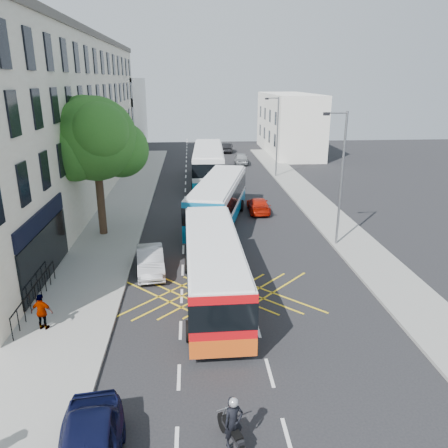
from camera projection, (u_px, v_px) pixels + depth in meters
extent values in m
plane|color=black|center=(270.00, 373.00, 15.43)|extent=(120.00, 120.00, 0.00)
cube|color=gray|center=(104.00, 234.00, 28.99)|extent=(5.00, 70.00, 0.15)
cube|color=gray|center=(339.00, 228.00, 30.14)|extent=(3.00, 70.00, 0.15)
cube|color=beige|center=(50.00, 122.00, 35.55)|extent=(8.00, 45.00, 13.00)
cube|color=#59544C|center=(39.00, 33.00, 33.42)|extent=(8.30, 45.00, 0.50)
cube|color=black|center=(41.00, 219.00, 21.21)|extent=(0.12, 7.00, 0.90)
cube|color=black|center=(46.00, 253.00, 21.78)|extent=(0.12, 7.00, 2.60)
cube|color=silver|center=(113.00, 113.00, 64.88)|extent=(8.00, 20.00, 10.00)
cube|color=silver|center=(289.00, 124.00, 60.37)|extent=(6.00, 18.00, 8.00)
cylinder|color=#382619|center=(101.00, 201.00, 28.27)|extent=(0.50, 0.50, 4.40)
sphere|color=#1F5E1B|center=(95.00, 139.00, 27.01)|extent=(5.20, 5.20, 5.20)
sphere|color=#1F5E1B|center=(121.00, 150.00, 28.12)|extent=(3.60, 3.60, 3.60)
sphere|color=#1F5E1B|center=(74.00, 150.00, 26.54)|extent=(3.80, 3.80, 3.80)
sphere|color=#1F5E1B|center=(100.00, 131.00, 25.63)|extent=(3.40, 3.40, 3.40)
sphere|color=#1F5E1B|center=(84.00, 121.00, 27.67)|extent=(3.20, 3.20, 3.20)
cylinder|color=slate|center=(341.00, 180.00, 25.93)|extent=(0.14, 0.14, 8.00)
cylinder|color=slate|center=(337.00, 113.00, 24.65)|extent=(1.20, 0.10, 0.10)
cube|color=black|center=(327.00, 114.00, 24.62)|extent=(0.35, 0.15, 0.18)
cylinder|color=slate|center=(277.00, 138.00, 44.85)|extent=(0.14, 0.14, 8.00)
cylinder|color=slate|center=(273.00, 98.00, 43.57)|extent=(1.20, 0.10, 0.10)
cube|color=black|center=(267.00, 99.00, 43.54)|extent=(0.35, 0.15, 0.18)
cube|color=silver|center=(213.00, 266.00, 20.28)|extent=(2.57, 10.61, 2.55)
cube|color=silver|center=(213.00, 239.00, 19.87)|extent=(2.37, 10.39, 0.12)
cube|color=black|center=(213.00, 259.00, 20.17)|extent=(2.63, 10.67, 1.06)
cube|color=#DE4D12|center=(213.00, 283.00, 20.57)|extent=(2.62, 10.66, 0.72)
cube|color=red|center=(223.00, 326.00, 15.31)|extent=(2.44, 0.14, 2.40)
cube|color=#FF0C0C|center=(197.00, 344.00, 15.43)|extent=(0.25, 0.06, 0.25)
cube|color=#FF0C0C|center=(250.00, 341.00, 15.60)|extent=(0.25, 0.06, 0.25)
cylinder|color=black|center=(187.00, 265.00, 23.28)|extent=(0.28, 0.87, 0.86)
cylinder|color=black|center=(232.00, 263.00, 23.48)|extent=(0.28, 0.87, 0.86)
cylinder|color=black|center=(189.00, 331.00, 17.19)|extent=(0.28, 0.87, 0.86)
cylinder|color=black|center=(250.00, 328.00, 17.40)|extent=(0.28, 0.87, 0.86)
cube|color=silver|center=(219.00, 200.00, 31.07)|extent=(5.03, 11.43, 2.69)
cube|color=silver|center=(219.00, 181.00, 30.63)|extent=(4.78, 11.17, 0.12)
cube|color=black|center=(219.00, 195.00, 30.95)|extent=(5.10, 11.50, 1.11)
cube|color=#0B608D|center=(219.00, 212.00, 31.37)|extent=(5.09, 11.49, 0.76)
cube|color=#0C689C|center=(203.00, 224.00, 25.87)|extent=(2.53, 0.69, 2.53)
cube|color=#FF0C0C|center=(187.00, 234.00, 26.24)|extent=(0.26, 0.12, 0.25)
cube|color=#FF0C0C|center=(220.00, 236.00, 25.93)|extent=(0.26, 0.12, 0.25)
cylinder|color=black|center=(209.00, 204.00, 34.50)|extent=(0.49, 0.95, 0.91)
cylinder|color=black|center=(241.00, 206.00, 34.13)|extent=(0.49, 0.95, 0.91)
cylinder|color=black|center=(190.00, 233.00, 28.14)|extent=(0.49, 0.95, 0.91)
cylinder|color=black|center=(229.00, 235.00, 27.76)|extent=(0.49, 0.95, 0.91)
cube|color=silver|center=(208.00, 163.00, 43.63)|extent=(3.31, 12.41, 2.96)
cube|color=silver|center=(208.00, 148.00, 43.15)|extent=(3.07, 12.16, 0.13)
cube|color=black|center=(208.00, 159.00, 43.50)|extent=(3.37, 12.48, 1.23)
cube|color=#0D83A8|center=(209.00, 173.00, 43.96)|extent=(3.36, 12.47, 0.84)
cube|color=white|center=(208.00, 176.00, 37.82)|extent=(2.84, 0.22, 2.80)
cube|color=#FF0C0C|center=(195.00, 185.00, 38.02)|extent=(0.25, 0.07, 0.25)
cube|color=#FF0C0C|center=(222.00, 184.00, 38.09)|extent=(0.25, 0.07, 0.25)
cylinder|color=black|center=(196.00, 170.00, 47.20)|extent=(0.35, 1.02, 1.01)
cylinder|color=black|center=(221.00, 170.00, 47.29)|extent=(0.35, 1.02, 1.01)
cylinder|color=black|center=(193.00, 186.00, 40.09)|extent=(0.35, 1.02, 1.01)
cylinder|color=black|center=(224.00, 186.00, 40.19)|extent=(0.35, 1.02, 1.01)
cylinder|color=black|center=(223.00, 423.00, 12.80)|extent=(0.30, 0.58, 0.58)
cube|color=black|center=(233.00, 431.00, 12.13)|extent=(0.55, 1.09, 0.20)
cube|color=black|center=(229.00, 421.00, 12.28)|extent=(0.37, 0.47, 0.18)
cube|color=black|center=(236.00, 434.00, 11.90)|extent=(0.37, 0.50, 0.09)
cylinder|color=slate|center=(223.00, 414.00, 12.66)|extent=(0.18, 0.39, 0.76)
cylinder|color=slate|center=(225.00, 408.00, 12.44)|extent=(0.52, 0.22, 0.04)
imported|color=black|center=(233.00, 422.00, 11.98)|extent=(0.66, 0.54, 1.56)
sphere|color=#99999E|center=(234.00, 402.00, 11.77)|extent=(0.27, 0.27, 0.27)
imported|color=#A0A1A7|center=(150.00, 261.00, 23.30)|extent=(1.84, 4.09, 1.30)
imported|color=red|center=(258.00, 205.00, 33.94)|extent=(1.65, 3.87, 1.11)
imported|color=#3B3E42|center=(207.00, 156.00, 54.90)|extent=(2.62, 4.97, 1.33)
imported|color=#999CA0|center=(241.00, 158.00, 53.16)|extent=(1.82, 4.08, 1.36)
imported|color=black|center=(227.00, 148.00, 61.67)|extent=(1.90, 4.07, 1.29)
imported|color=gray|center=(42.00, 312.00, 17.63)|extent=(0.97, 0.55, 1.55)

